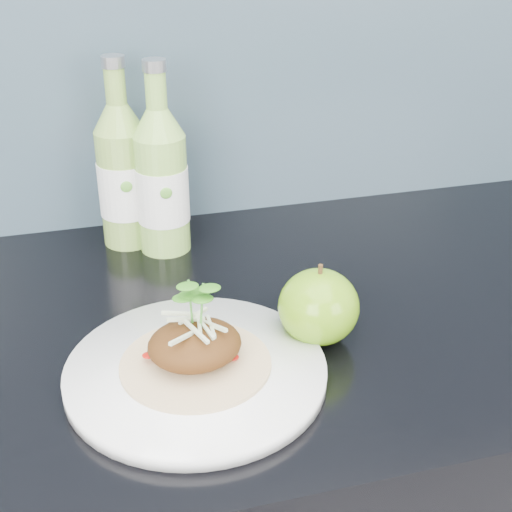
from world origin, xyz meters
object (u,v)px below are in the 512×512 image
Objects in this scene: green_apple at (319,307)px; cider_bottle_left at (123,176)px; cider_bottle_right at (162,182)px; dinner_plate at (196,372)px.

cider_bottle_left is (-0.17, 0.30, 0.06)m from green_apple.
green_apple is 0.37× the size of cider_bottle_right.
cider_bottle_left is at bearing 120.05° from green_apple.
dinner_plate is 0.31m from cider_bottle_right.
cider_bottle_right reaches higher than dinner_plate.
green_apple is at bearing -70.15° from cider_bottle_right.
green_apple is 0.35m from cider_bottle_left.
green_apple is 0.30m from cider_bottle_right.
dinner_plate is 3.36× the size of green_apple.
dinner_plate is at bearing -98.77° from cider_bottle_right.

